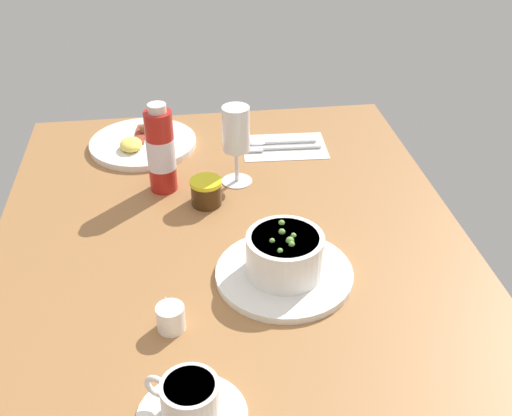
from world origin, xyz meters
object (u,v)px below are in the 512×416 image
sauce_bottle_red (161,151)px  breakfast_plate (143,143)px  porridge_bowl (285,259)px  jam_jar (206,192)px  creamer_jug (170,317)px  coffee_cup (190,404)px  cutlery_setting (282,146)px  wine_glass (236,133)px

sauce_bottle_red → breakfast_plate: (18.75, 4.51, -7.56)cm
breakfast_plate → porridge_bowl: bearing=-154.3°
porridge_bowl → jam_jar: size_ratio=3.67×
sauce_bottle_red → breakfast_plate: bearing=13.5°
porridge_bowl → creamer_jug: bearing=116.7°
coffee_cup → jam_jar: (49.48, -5.33, 0.01)cm
cutlery_setting → wine_glass: 20.76cm
porridge_bowl → cutlery_setting: porridge_bowl is taller
creamer_jug → breakfast_plate: size_ratio=0.22×
porridge_bowl → creamer_jug: size_ratio=4.36×
creamer_jug → sauce_bottle_red: sauce_bottle_red is taller
jam_jar → breakfast_plate: bearing=26.3°
cutlery_setting → jam_jar: (-20.95, 18.33, 2.41)cm
wine_glass → sauce_bottle_red: 14.95cm
coffee_cup → jam_jar: 49.77cm
porridge_bowl → jam_jar: (23.61, 11.03, -0.92)cm
coffee_cup → wine_glass: wine_glass is taller
jam_jar → coffee_cup: bearing=173.9°
cutlery_setting → breakfast_plate: bearing=81.6°
porridge_bowl → wine_glass: wine_glass is taller
breakfast_plate → cutlery_setting: bearing=-98.4°
porridge_bowl → coffee_cup: (-25.87, 16.36, -0.93)cm
creamer_jug → jam_jar: bearing=-12.8°
coffee_cup → wine_glass: 58.83cm
jam_jar → sauce_bottle_red: size_ratio=0.34×
wine_glass → jam_jar: wine_glass is taller
sauce_bottle_red → creamer_jug: bearing=-179.1°
jam_jar → sauce_bottle_red: sauce_bottle_red is taller
cutlery_setting → creamer_jug: (-53.88, 25.81, 1.85)cm
coffee_cup → creamer_jug: coffee_cup is taller
cutlery_setting → breakfast_plate: 31.26cm
jam_jar → cutlery_setting: bearing=-41.2°
cutlery_setting → creamer_jug: size_ratio=3.71×
wine_glass → breakfast_plate: size_ratio=0.69×
coffee_cup → jam_jar: bearing=-6.1°
jam_jar → sauce_bottle_red: 12.03cm
sauce_bottle_red → wine_glass: bearing=-87.1°
creamer_jug → sauce_bottle_red: size_ratio=0.28×
sauce_bottle_red → breakfast_plate: size_ratio=0.77×
porridge_bowl → jam_jar: 26.08cm
porridge_bowl → creamer_jug: porridge_bowl is taller
wine_glass → breakfast_plate: (18.00, 19.24, -10.01)cm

